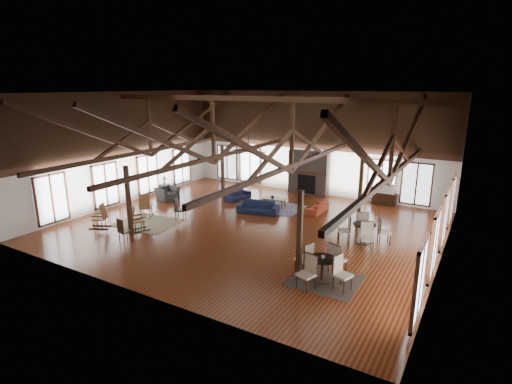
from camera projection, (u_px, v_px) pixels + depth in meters
The scene contains 31 objects.
floor at pixel (251, 226), 18.42m from camera, with size 16.00×16.00×0.00m, color brown.
ceiling at pixel (250, 93), 16.87m from camera, with size 16.00×14.00×0.02m, color black.
wall_back at pixel (312, 143), 23.48m from camera, with size 16.00×0.02×6.00m, color white.
wall_front at pixel (129, 201), 11.81m from camera, with size 16.00×0.02×6.00m, color white.
wall_left at pixel (124, 149), 21.55m from camera, with size 0.02×14.00×6.00m, color white.
wall_right at pixel (449, 185), 13.74m from camera, with size 0.02×14.00×6.00m, color white.
roof_truss at pixel (250, 139), 17.38m from camera, with size 15.60×14.07×3.14m.
post_grid at pixel (251, 195), 18.03m from camera, with size 8.16×7.16×3.05m.
fireplace at pixel (309, 173), 23.65m from camera, with size 2.50×0.69×2.60m.
ceiling_fan at pixel (248, 150), 16.38m from camera, with size 1.60×1.60×0.75m.
sofa_navy_front at pixel (258, 207), 20.30m from camera, with size 2.09×0.82×0.61m, color #131B36.
sofa_navy_left at pixel (238, 195), 22.75m from camera, with size 0.67×1.70×0.50m, color #141838.
sofa_orange at pixel (317, 207), 20.46m from camera, with size 0.67×1.71×0.50m, color maroon.
coffee_table at pixel (275, 199), 21.36m from camera, with size 1.28×0.81×0.46m.
vase at pixel (273, 196), 21.33m from camera, with size 0.20×0.20×0.21m, color #B2B2B2.
armchair at pixel (167, 194), 22.63m from camera, with size 0.97×1.11×0.72m, color #2C2C2E.
side_table_lamp at pixel (165, 187), 23.76m from camera, with size 0.46×0.46×1.17m.
rocking_chair_a at pixel (145, 206), 19.60m from camera, with size 0.90×1.05×1.19m.
rocking_chair_b at pixel (135, 219), 17.69m from camera, with size 0.86×1.05×1.19m.
rocking_chair_c at pixel (101, 217), 18.13m from camera, with size 1.00×0.84×1.14m.
side_chair_a at pixel (178, 207), 19.19m from camera, with size 0.59×0.59×1.08m.
side_chair_b at pixel (123, 229), 16.34m from camera, with size 0.52×0.52×1.06m.
cafe_table_near at pixel (322, 265), 13.17m from camera, with size 2.20×2.20×1.13m.
cafe_table_far at pixel (364, 230), 16.38m from camera, with size 2.18×2.18×1.13m.
cup_near at pixel (323, 257), 13.10m from camera, with size 0.12×0.12×0.10m, color #B2B2B2.
cup_far at pixel (367, 223), 16.26m from camera, with size 0.12×0.12×0.10m, color #B2B2B2.
tv_console at pixel (384, 199), 21.79m from camera, with size 1.26×0.47×0.63m, color black.
television at pixel (385, 188), 21.64m from camera, with size 0.95×0.12×0.55m, color #B2B2B2.
rug_tan at pixel (147, 223), 18.88m from camera, with size 2.86×2.25×0.01m, color tan.
rug_navy at pixel (275, 207), 21.32m from camera, with size 2.90×2.18×0.01m, color #1C1D4F.
rug_dark at pixel (325, 280), 13.33m from camera, with size 2.24×2.04×0.01m, color black.
Camera 1 is at (8.99, -14.87, 6.32)m, focal length 28.00 mm.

